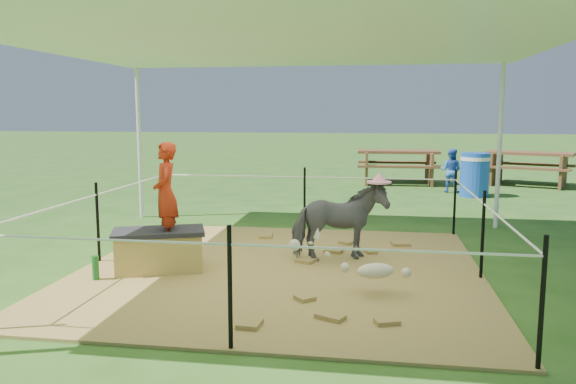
# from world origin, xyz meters

# --- Properties ---
(ground) EXTENTS (90.00, 90.00, 0.00)m
(ground) POSITION_xyz_m (0.00, 0.00, 0.00)
(ground) COLOR #2D5919
(ground) RESTS_ON ground
(hay_patch) EXTENTS (4.60, 4.60, 0.03)m
(hay_patch) POSITION_xyz_m (0.00, 0.00, 0.01)
(hay_patch) COLOR brown
(hay_patch) RESTS_ON ground
(canopy_tent) EXTENTS (6.30, 6.30, 2.90)m
(canopy_tent) POSITION_xyz_m (0.00, 0.00, 2.69)
(canopy_tent) COLOR silver
(canopy_tent) RESTS_ON ground
(rope_fence) EXTENTS (4.54, 4.54, 1.00)m
(rope_fence) POSITION_xyz_m (0.00, -0.00, 0.64)
(rope_fence) COLOR black
(rope_fence) RESTS_ON ground
(straw_bale) EXTENTS (1.07, 0.79, 0.43)m
(straw_bale) POSITION_xyz_m (-1.36, -0.29, 0.24)
(straw_bale) COLOR #AE8F3F
(straw_bale) RESTS_ON hay_patch
(dark_cloth) EXTENTS (1.15, 0.86, 0.05)m
(dark_cloth) POSITION_xyz_m (-1.36, -0.29, 0.48)
(dark_cloth) COLOR black
(dark_cloth) RESTS_ON straw_bale
(woman) EXTENTS (0.41, 0.49, 1.15)m
(woman) POSITION_xyz_m (-1.26, -0.29, 1.03)
(woman) COLOR red
(woman) RESTS_ON straw_bale
(green_bottle) EXTENTS (0.10, 0.10, 0.27)m
(green_bottle) POSITION_xyz_m (-1.91, -0.74, 0.16)
(green_bottle) COLOR #176823
(green_bottle) RESTS_ON hay_patch
(pony) EXTENTS (1.25, 0.91, 0.96)m
(pony) POSITION_xyz_m (0.65, 0.48, 0.51)
(pony) COLOR #525257
(pony) RESTS_ON hay_patch
(pink_hat) EXTENTS (0.30, 0.30, 0.14)m
(pink_hat) POSITION_xyz_m (0.65, 0.48, 1.06)
(pink_hat) COLOR pink
(pink_hat) RESTS_ON pony
(foal) EXTENTS (1.10, 0.84, 0.54)m
(foal) POSITION_xyz_m (1.10, -0.76, 0.30)
(foal) COLOR beige
(foal) RESTS_ON hay_patch
(trash_barrel) EXTENTS (0.79, 0.79, 0.96)m
(trash_barrel) POSITION_xyz_m (3.23, 6.48, 0.48)
(trash_barrel) COLOR blue
(trash_barrel) RESTS_ON ground
(picnic_table_near) EXTENTS (2.09, 1.53, 0.86)m
(picnic_table_near) POSITION_xyz_m (1.65, 8.61, 0.43)
(picnic_table_near) COLOR brown
(picnic_table_near) RESTS_ON ground
(picnic_table_far) EXTENTS (2.44, 2.13, 0.85)m
(picnic_table_far) POSITION_xyz_m (4.93, 8.71, 0.42)
(picnic_table_far) COLOR brown
(picnic_table_far) RESTS_ON ground
(distant_person) EXTENTS (0.60, 0.54, 1.02)m
(distant_person) POSITION_xyz_m (2.79, 7.05, 0.51)
(distant_person) COLOR blue
(distant_person) RESTS_ON ground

